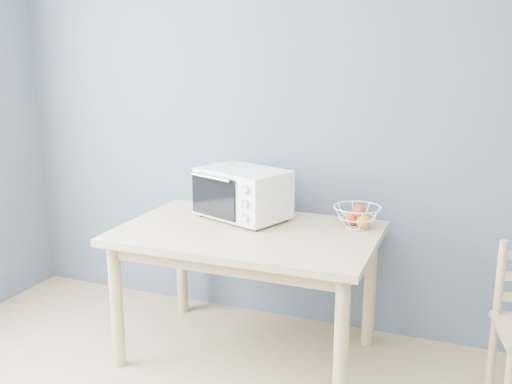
% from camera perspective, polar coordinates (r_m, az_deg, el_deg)
% --- Properties ---
extents(room, '(4.01, 4.51, 2.61)m').
position_cam_1_polar(room, '(1.50, -20.74, -2.30)').
color(room, tan).
rests_on(room, ground).
extents(dining_table, '(1.40, 0.90, 0.75)m').
position_cam_1_polar(dining_table, '(3.16, -0.85, -5.56)').
color(dining_table, tan).
rests_on(dining_table, ground).
extents(toaster_oven, '(0.59, 0.49, 0.30)m').
position_cam_1_polar(toaster_oven, '(3.31, -1.60, -0.03)').
color(toaster_oven, white).
rests_on(toaster_oven, dining_table).
extents(fruit_basket, '(0.35, 0.35, 0.13)m').
position_cam_1_polar(fruit_basket, '(3.20, 10.14, -2.37)').
color(fruit_basket, white).
rests_on(fruit_basket, dining_table).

